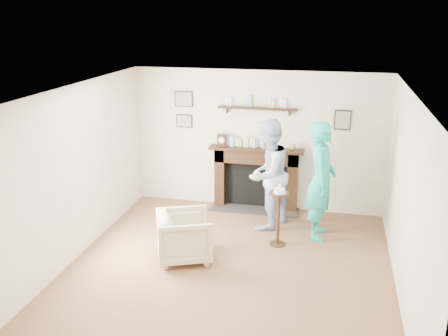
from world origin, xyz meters
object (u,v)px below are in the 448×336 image
at_px(man, 265,226).
at_px(woman, 318,236).
at_px(pedestal_table, 279,208).
at_px(armchair, 185,258).

bearing_deg(man, woman, 100.29).
height_order(woman, pedestal_table, pedestal_table).
height_order(man, pedestal_table, pedestal_table).
relative_size(armchair, man, 0.42).
bearing_deg(pedestal_table, woman, 36.81).
distance_m(armchair, pedestal_table, 1.59).
xyz_separation_m(armchair, man, (0.99, 1.38, 0.00)).
bearing_deg(armchair, woman, -79.51).
xyz_separation_m(armchair, woman, (1.87, 1.19, 0.00)).
distance_m(woman, pedestal_table, 0.96).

